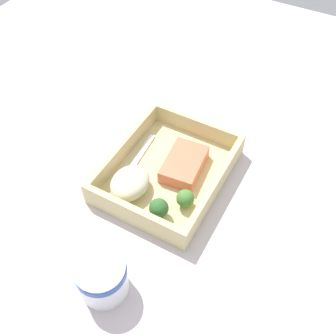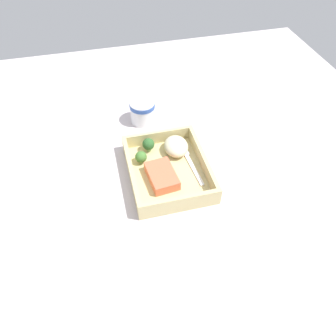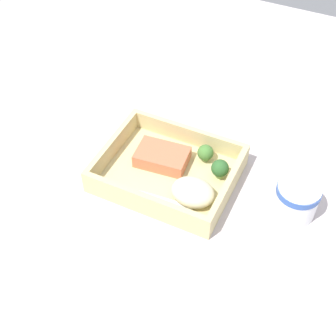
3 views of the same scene
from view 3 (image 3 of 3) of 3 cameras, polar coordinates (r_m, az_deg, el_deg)
The scene contains 10 objects.
ground_plane at distance 97.44cm, azimuth 0.00°, elevation -1.48°, with size 160.00×160.00×2.00cm, color beige.
takeout_tray at distance 96.25cm, azimuth 0.00°, elevation -0.85°, with size 27.03×21.76×1.20cm, color #C7B77F.
tray_rim at distance 94.27cm, azimuth 0.00°, elevation 0.24°, with size 27.03×21.76×4.17cm.
salmon_fillet at distance 96.92cm, azimuth -0.72°, elevation 1.37°, with size 10.63×7.04×2.95cm, color #E16846.
mashed_potatoes at distance 89.65cm, azimuth 3.05°, elevation -2.97°, with size 8.61×7.06×4.45cm, color beige.
broccoli_floret_1 at distance 93.84cm, azimuth 6.35°, elevation -0.07°, with size 3.59×3.59×4.38cm.
broccoli_floret_2 at distance 97.05cm, azimuth 4.58°, elevation 1.84°, with size 3.39×3.39×3.95cm.
fork at distance 91.05cm, azimuth -1.10°, elevation -3.81°, with size 15.88×3.03×0.44cm.
paper_cup at distance 90.88cm, azimuth 15.42°, elevation -3.56°, with size 8.28×8.28×7.51cm.
receipt_slip at distance 108.78cm, azimuth -12.40°, elevation 4.38°, with size 7.06×15.89×0.24cm, color white.
Camera 3 is at (27.83, -58.10, 72.12)cm, focal length 50.00 mm.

